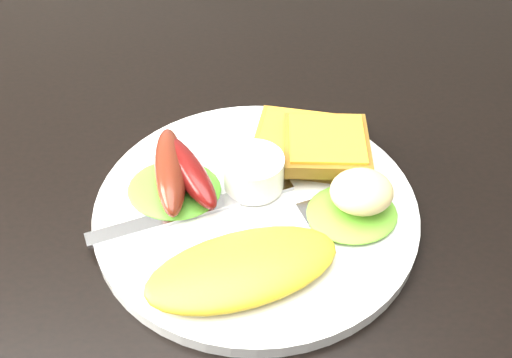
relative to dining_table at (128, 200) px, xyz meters
The scene contains 12 objects.
dining_table is the anchor object (origin of this frame).
plate 0.13m from the dining_table, 17.21° to the right, with size 0.27×0.27×0.01m, color white.
lettuce_left 0.06m from the dining_table, 24.89° to the right, with size 0.08×0.07×0.01m, color #459321.
lettuce_right 0.21m from the dining_table, 14.39° to the right, with size 0.08×0.07×0.01m, color #59A424.
omelette 0.16m from the dining_table, 45.95° to the right, with size 0.15×0.07×0.02m, color yellow.
sausage_a 0.07m from the dining_table, 19.24° to the right, with size 0.03×0.11×0.03m, color maroon.
sausage_b 0.08m from the dining_table, 14.80° to the right, with size 0.02×0.10×0.02m, color #5F1511.
ramekin 0.13m from the dining_table, ahead, with size 0.05×0.05×0.03m, color white.
toast_a 0.17m from the dining_table, 12.31° to the left, with size 0.08×0.08×0.01m, color brown.
toast_b 0.19m from the dining_table, ahead, with size 0.07×0.07×0.01m, color olive.
potato_salad 0.21m from the dining_table, 12.49° to the right, with size 0.05×0.05×0.03m, color #F4EEAB.
fork 0.09m from the dining_table, 35.00° to the right, with size 0.18×0.01×0.00m, color #ADAFB7.
Camera 1 is at (0.12, -0.38, 1.13)m, focal length 42.00 mm.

